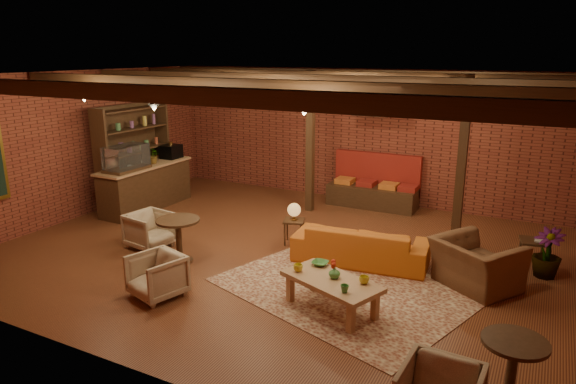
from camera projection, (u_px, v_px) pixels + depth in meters
The scene contains 26 objects.
floor at pixel (280, 252), 9.52m from camera, with size 10.00×10.00×0.00m, color #3D1A0F.
ceiling at pixel (279, 75), 8.67m from camera, with size 10.00×8.00×0.02m, color black.
wall_back at pixel (357, 136), 12.52m from camera, with size 10.00×0.02×3.20m, color maroon.
wall_front at pixel (108, 238), 5.67m from camera, with size 10.00×0.02×3.20m, color maroon.
wall_left at pixel (80, 145), 11.31m from camera, with size 0.02×8.00×3.20m, color maroon.
ceiling_beams at pixel (279, 83), 8.70m from camera, with size 9.80×6.40×0.22m, color #321F10, non-canonical shape.
ceiling_pipe at pixel (317, 90), 10.13m from camera, with size 0.12×0.12×9.60m, color black.
post_left at pixel (310, 143), 11.59m from camera, with size 0.16×0.16×3.20m, color #321F10.
post_right at pixel (462, 162), 9.57m from camera, with size 0.16×0.16×3.20m, color #321F10.
service_counter at pixel (145, 175), 11.98m from camera, with size 0.80×2.50×1.60m, color #321F10, non-canonical shape.
plant_counter at pixel (153, 156), 11.99m from camera, with size 0.35×0.39×0.30m, color #337F33.
shelving_hutch at pixel (134, 156), 12.14m from camera, with size 0.52×2.00×2.40m, color #321F10, non-canonical shape.
banquette at pixel (373, 186), 12.16m from camera, with size 2.10×0.70×1.00m, color maroon, non-canonical shape.
service_sign at pixel (370, 110), 11.29m from camera, with size 0.86×0.06×0.30m, color #E85017.
ceiling_spotlights at pixel (279, 96), 8.76m from camera, with size 6.40×4.40×0.28m, color black, non-canonical shape.
rug at pixel (345, 288), 8.05m from camera, with size 3.62×2.77×0.01m, color maroon.
sofa at pixel (361, 244), 8.95m from camera, with size 2.32×0.91×0.68m, color #AF5318.
coffee_table at pixel (331, 282), 7.27m from camera, with size 1.58×1.16×0.74m.
side_table_lamp at pixel (294, 213), 9.77m from camera, with size 0.49×0.49×0.81m.
round_table_left at pixel (179, 233), 8.94m from camera, with size 0.76×0.76×0.79m.
armchair_a at pixel (150, 228), 9.66m from camera, with size 0.73×0.68×0.75m, color beige.
armchair_b at pixel (157, 274), 7.71m from camera, with size 0.71×0.66×0.73m, color beige.
armchair_right at pixel (477, 256), 7.97m from camera, with size 1.18×0.77×1.03m, color brown.
side_table_book at pixel (534, 242), 8.74m from camera, with size 0.52×0.52×0.51m.
round_table_right at pixel (512, 363), 5.24m from camera, with size 0.66×0.66×0.78m.
plant_tall at pixel (554, 204), 8.15m from camera, with size 1.39×1.39×2.49m, color #4C7F4C.
Camera 1 is at (4.22, -7.82, 3.60)m, focal length 32.00 mm.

